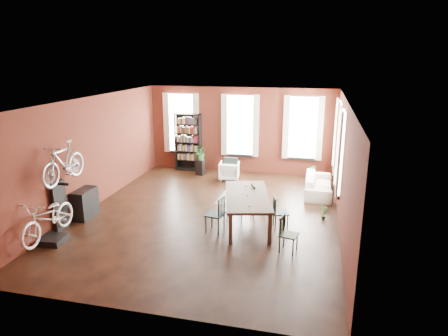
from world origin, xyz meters
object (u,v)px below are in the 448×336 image
(dining_chair_a, at_px, (215,214))
(bike_trainer, at_px, (53,240))
(dining_table, at_px, (247,210))
(dining_chair_c, at_px, (289,235))
(bicycle_floor, at_px, (46,200))
(white_armchair, at_px, (229,170))
(console_table, at_px, (85,203))
(dining_chair_d, at_px, (281,213))
(cream_sofa, at_px, (319,181))
(bookshelf, at_px, (188,142))
(dining_chair_b, at_px, (247,201))
(plant_stand, at_px, (200,167))

(dining_chair_a, bearing_deg, bike_trainer, -56.16)
(dining_table, distance_m, dining_chair_c, 1.72)
(bicycle_floor, bearing_deg, white_armchair, 62.30)
(bike_trainer, bearing_deg, bicycle_floor, -154.45)
(bicycle_floor, bearing_deg, console_table, 92.19)
(dining_chair_d, bearing_deg, cream_sofa, -32.49)
(white_armchair, height_order, cream_sofa, cream_sofa)
(dining_chair_d, bearing_deg, dining_chair_a, 96.16)
(bookshelf, distance_m, cream_sofa, 5.28)
(dining_chair_b, bearing_deg, dining_chair_c, 13.28)
(console_table, bearing_deg, dining_chair_a, -1.29)
(dining_table, height_order, dining_chair_d, dining_chair_d)
(dining_chair_b, bearing_deg, plant_stand, -167.90)
(dining_chair_c, bearing_deg, cream_sofa, 4.08)
(bookshelf, relative_size, bike_trainer, 4.03)
(bike_trainer, xyz_separation_m, bicycle_floor, (-0.02, -0.01, 1.02))
(bicycle_floor, bearing_deg, bike_trainer, 24.84)
(dining_chair_a, distance_m, bicycle_floor, 3.99)
(dining_chair_d, relative_size, console_table, 1.04)
(dining_table, xyz_separation_m, bicycle_floor, (-4.35, -2.13, 0.69))
(dining_chair_d, relative_size, white_armchair, 1.18)
(dining_chair_d, bearing_deg, white_armchair, 15.27)
(bike_trainer, relative_size, plant_stand, 0.95)
(bookshelf, bearing_deg, dining_table, -56.14)
(dining_chair_a, xyz_separation_m, bike_trainer, (-3.61, -1.52, -0.38))
(bookshelf, bearing_deg, bike_trainer, -99.79)
(bookshelf, xyz_separation_m, cream_sofa, (4.95, -1.70, -0.69))
(dining_table, relative_size, bicycle_floor, 1.28)
(dining_chair_b, bearing_deg, dining_table, -10.18)
(dining_chair_c, bearing_deg, dining_chair_d, 25.77)
(dining_chair_d, bearing_deg, bookshelf, 25.67)
(white_armchair, distance_m, plant_stand, 1.23)
(bike_trainer, bearing_deg, cream_sofa, 39.83)
(dining_chair_b, distance_m, bicycle_floor, 5.06)
(cream_sofa, bearing_deg, bike_trainer, 129.83)
(dining_chair_d, height_order, plant_stand, dining_chair_d)
(bicycle_floor, bearing_deg, bookshelf, 79.33)
(white_armchair, xyz_separation_m, bike_trainer, (-2.99, -5.91, -0.27))
(dining_chair_d, xyz_separation_m, white_armchair, (-2.20, 3.76, -0.06))
(bicycle_floor, bearing_deg, dining_table, 25.39)
(dining_chair_c, height_order, cream_sofa, dining_chair_c)
(bicycle_floor, bearing_deg, dining_chair_a, 22.23)
(plant_stand, relative_size, bicycle_floor, 0.30)
(dining_chair_a, xyz_separation_m, white_armchair, (-0.61, 4.38, -0.11))
(dining_chair_c, height_order, dining_chair_d, dining_chair_c)
(dining_chair_b, distance_m, dining_chair_d, 1.14)
(dining_chair_b, height_order, cream_sofa, dining_chair_b)
(bookshelf, xyz_separation_m, white_armchair, (1.82, -0.90, -0.75))
(cream_sofa, distance_m, plant_stand, 4.46)
(dining_chair_a, height_order, bicycle_floor, bicycle_floor)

